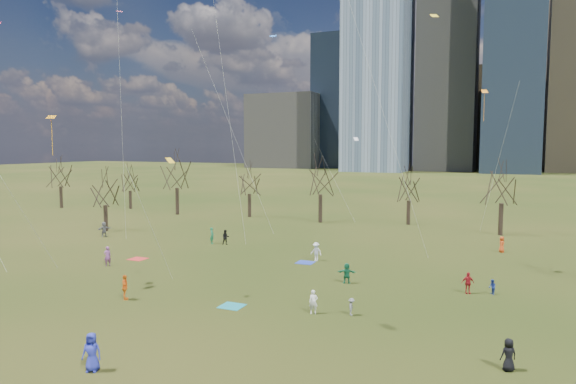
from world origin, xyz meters
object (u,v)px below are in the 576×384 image
at_px(blanket_crimson, 138,259).
at_px(blanket_teal, 232,306).
at_px(person_4, 125,287).
at_px(person_1, 313,302).
at_px(blanket_navy, 305,262).
at_px(person_0, 92,352).

bearing_deg(blanket_crimson, blanket_teal, -30.45).
relative_size(blanket_teal, person_4, 0.88).
distance_m(person_1, person_4, 13.74).
distance_m(blanket_navy, person_1, 14.77).
bearing_deg(person_1, blanket_teal, 165.10).
bearing_deg(blanket_navy, person_4, -115.48).
relative_size(blanket_crimson, person_0, 0.83).
xyz_separation_m(blanket_navy, person_1, (5.87, -13.53, 0.78)).
xyz_separation_m(blanket_teal, person_1, (5.71, 0.79, 0.78)).
distance_m(blanket_navy, blanket_crimson, 16.40).
bearing_deg(blanket_teal, person_4, -167.62).
xyz_separation_m(blanket_teal, blanket_crimson, (-15.76, 9.27, 0.00)).
distance_m(blanket_teal, person_1, 5.81).
bearing_deg(blanket_teal, person_1, 7.85).
bearing_deg(person_0, blanket_teal, 63.71).
bearing_deg(blanket_crimson, person_1, -21.55).
relative_size(blanket_teal, blanket_navy, 1.00).
distance_m(blanket_teal, blanket_crimson, 18.28).
xyz_separation_m(blanket_navy, blanket_crimson, (-15.60, -5.05, 0.00)).
bearing_deg(blanket_navy, blanket_crimson, -162.06).
relative_size(person_0, person_1, 1.22).
height_order(blanket_crimson, person_1, person_1).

